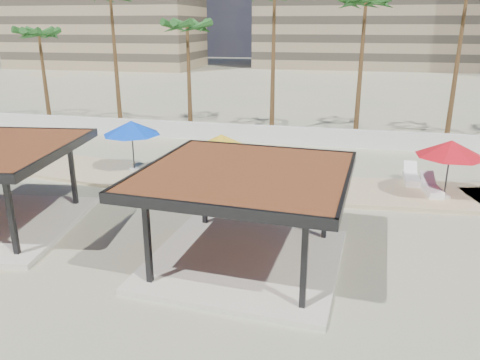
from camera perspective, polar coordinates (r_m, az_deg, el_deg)
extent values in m
plane|color=tan|center=(16.63, 3.60, -9.02)|extent=(200.00, 200.00, 0.00)
cube|color=#C6B284|center=(27.38, -19.17, 1.29)|extent=(16.40, 6.19, 0.24)
cube|color=#C6B284|center=(22.88, 11.46, -1.33)|extent=(16.24, 5.11, 0.24)
cube|color=silver|center=(31.47, 8.46, 5.29)|extent=(56.00, 0.30, 1.20)
cube|color=beige|center=(16.06, 0.62, -9.66)|extent=(6.60, 6.60, 0.19)
cube|color=black|center=(14.26, -11.22, -7.12)|extent=(0.18, 0.18, 2.81)
cube|color=black|center=(18.19, -4.38, -1.09)|extent=(0.18, 0.18, 2.81)
cube|color=black|center=(12.89, 7.84, -9.81)|extent=(0.18, 0.18, 2.81)
cube|color=black|center=(17.14, 10.41, -2.60)|extent=(0.18, 0.18, 2.81)
cube|color=brown|center=(14.87, 0.66, 0.72)|extent=(6.80, 6.80, 0.26)
cube|color=black|center=(12.03, -3.61, -3.71)|extent=(6.46, 0.56, 0.32)
cube|color=black|center=(17.83, 3.54, 3.70)|extent=(6.46, 0.56, 0.32)
cube|color=black|center=(16.02, -10.36, 1.72)|extent=(0.56, 6.46, 0.32)
cube|color=black|center=(14.36, 12.96, -0.43)|extent=(0.56, 6.46, 0.32)
cube|color=black|center=(17.41, -26.14, -3.82)|extent=(0.19, 0.19, 2.87)
cube|color=black|center=(21.37, -19.75, 0.93)|extent=(0.19, 0.19, 2.87)
cube|color=black|center=(22.82, -24.78, 5.46)|extent=(6.55, 1.00, 0.32)
cube|color=black|center=(18.52, -20.85, 3.26)|extent=(1.00, 6.55, 0.32)
cylinder|color=beige|center=(23.95, -2.20, 0.37)|extent=(0.44, 0.44, 0.11)
cylinder|color=#262628|center=(23.66, -2.23, 2.70)|extent=(0.06, 0.06, 2.13)
cone|color=gold|center=(23.43, -2.26, 4.85)|extent=(3.40, 3.40, 0.62)
cylinder|color=beige|center=(23.17, 23.59, -1.82)|extent=(0.52, 0.52, 0.12)
cylinder|color=#262628|center=(22.82, 23.96, 0.96)|extent=(0.07, 0.07, 2.48)
cone|color=red|center=(22.56, 24.31, 3.54)|extent=(3.98, 3.98, 0.72)
cylinder|color=beige|center=(25.83, -12.74, 1.30)|extent=(0.52, 0.52, 0.13)
cylinder|color=#262628|center=(25.52, -12.92, 3.86)|extent=(0.07, 0.07, 2.51)
cone|color=blue|center=(25.27, -13.10, 6.23)|extent=(3.50, 3.50, 0.73)
cube|color=white|center=(22.89, -6.63, -0.42)|extent=(1.32, 1.86, 0.25)
cube|color=white|center=(22.84, -6.64, -0.07)|extent=(1.32, 1.86, 0.05)
cube|color=white|center=(23.43, -6.84, 0.95)|extent=(0.79, 0.80, 0.45)
cube|color=white|center=(23.58, 22.28, -1.13)|extent=(0.89, 1.98, 0.27)
cube|color=white|center=(23.53, 22.32, -0.76)|extent=(0.89, 1.98, 0.06)
cube|color=white|center=(24.14, 21.93, 0.33)|extent=(0.70, 0.73, 0.49)
cube|color=white|center=(24.91, 20.14, 0.14)|extent=(0.69, 1.96, 0.27)
cube|color=white|center=(24.86, 20.18, 0.50)|extent=(0.69, 1.96, 0.06)
cube|color=white|center=(25.52, 20.06, 1.52)|extent=(0.65, 0.68, 0.50)
cone|color=brown|center=(40.50, -22.73, 11.30)|extent=(0.36, 0.36, 7.19)
ellipsoid|color=#1E501C|center=(40.30, -23.34, 16.00)|extent=(3.00, 3.00, 1.80)
cone|color=brown|center=(37.60, -14.92, 13.68)|extent=(0.36, 0.36, 9.84)
cone|color=brown|center=(34.78, -6.23, 12.09)|extent=(0.36, 0.36, 7.74)
ellipsoid|color=#1E501C|center=(34.58, -6.45, 18.05)|extent=(3.00, 3.00, 1.80)
cone|color=brown|center=(34.01, 4.05, 13.71)|extent=(0.36, 0.36, 9.75)
cone|color=brown|center=(33.13, 14.46, 12.63)|extent=(0.36, 0.36, 9.24)
ellipsoid|color=#1E501C|center=(33.01, 15.09, 20.18)|extent=(3.00, 3.00, 1.80)
cone|color=brown|center=(33.97, 24.86, 12.10)|extent=(0.36, 0.36, 9.76)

